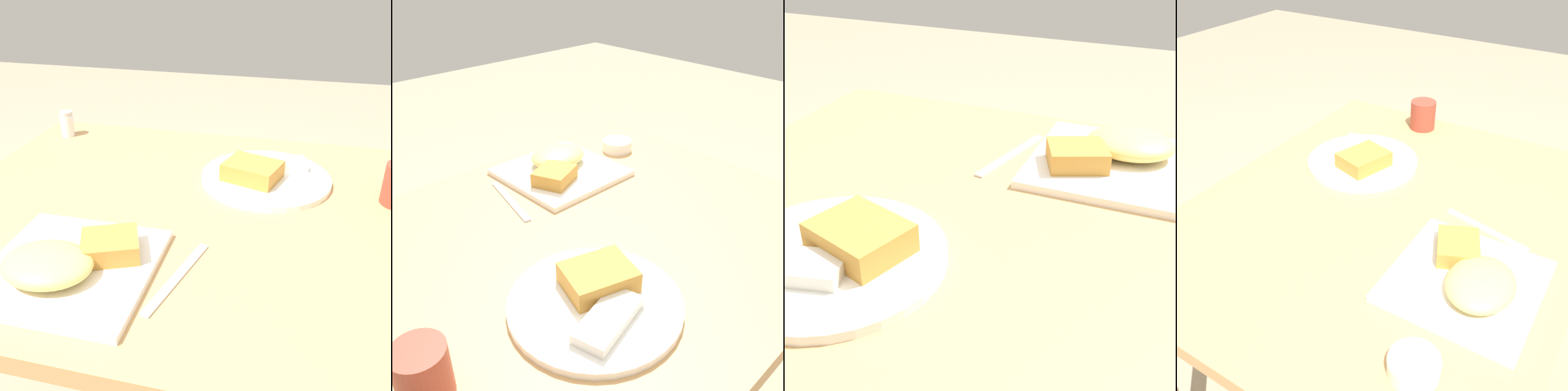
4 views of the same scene
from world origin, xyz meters
The scene contains 4 objects.
dining_table centered at (0.00, 0.00, 0.65)m, with size 1.04×0.87×0.73m.
plate_square_near centered at (-0.13, -0.25, 0.75)m, with size 0.28×0.28×0.06m.
plate_oval_far centered at (0.15, 0.17, 0.74)m, with size 0.30×0.30×0.05m.
butter_knife centered at (0.05, -0.22, 0.73)m, with size 0.06×0.20×0.00m.
Camera 3 is at (-0.25, 0.62, 1.16)m, focal length 50.00 mm.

